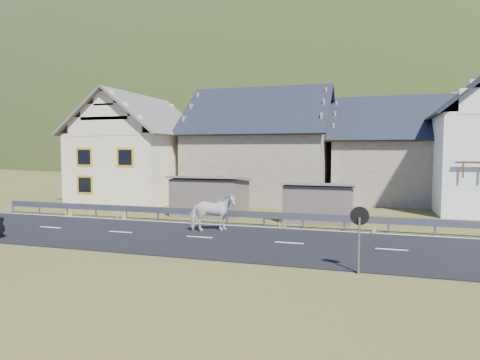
% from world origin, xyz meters
% --- Properties ---
extents(ground, '(160.00, 160.00, 0.00)m').
position_xyz_m(ground, '(0.00, 0.00, 0.00)').
color(ground, '#4B501C').
rests_on(ground, ground).
extents(road, '(60.00, 7.00, 0.04)m').
position_xyz_m(road, '(0.00, 0.00, 0.02)').
color(road, black).
rests_on(road, ground).
extents(lane_markings, '(60.00, 6.60, 0.01)m').
position_xyz_m(lane_markings, '(0.00, 0.00, 0.04)').
color(lane_markings, silver).
rests_on(lane_markings, road).
extents(guardrail, '(28.10, 0.09, 0.75)m').
position_xyz_m(guardrail, '(-0.00, 3.68, 0.56)').
color(guardrail, '#93969B').
rests_on(guardrail, ground).
extents(shed_left, '(4.30, 3.30, 2.40)m').
position_xyz_m(shed_left, '(-2.00, 6.50, 1.10)').
color(shed_left, '#6E5E50').
rests_on(shed_left, ground).
extents(shed_right, '(3.80, 2.90, 2.20)m').
position_xyz_m(shed_right, '(4.50, 6.00, 1.00)').
color(shed_right, '#6E5E50').
rests_on(shed_right, ground).
extents(house_cream, '(7.80, 9.80, 8.30)m').
position_xyz_m(house_cream, '(-10.00, 12.00, 4.36)').
color(house_cream, '#F9E7B9').
rests_on(house_cream, ground).
extents(house_stone_a, '(10.80, 9.80, 8.90)m').
position_xyz_m(house_stone_a, '(-1.00, 15.00, 4.63)').
color(house_stone_a, tan).
rests_on(house_stone_a, ground).
extents(house_stone_b, '(9.80, 8.80, 8.10)m').
position_xyz_m(house_stone_b, '(9.00, 17.00, 4.24)').
color(house_stone_b, tan).
rests_on(house_stone_b, ground).
extents(mountain, '(440.00, 280.00, 260.00)m').
position_xyz_m(mountain, '(5.00, 180.00, -20.00)').
color(mountain, '#2A3613').
rests_on(mountain, ground).
extents(conifer_patch, '(76.00, 50.00, 28.00)m').
position_xyz_m(conifer_patch, '(-55.00, 110.00, 6.00)').
color(conifer_patch, black).
rests_on(conifer_patch, ground).
extents(horse, '(1.75, 2.33, 1.79)m').
position_xyz_m(horse, '(0.04, 1.48, 0.93)').
color(horse, silver).
rests_on(horse, road).
extents(traffic_mirror, '(0.59, 0.16, 2.12)m').
position_xyz_m(traffic_mirror, '(6.87, -3.56, 1.55)').
color(traffic_mirror, '#93969B').
rests_on(traffic_mirror, ground).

